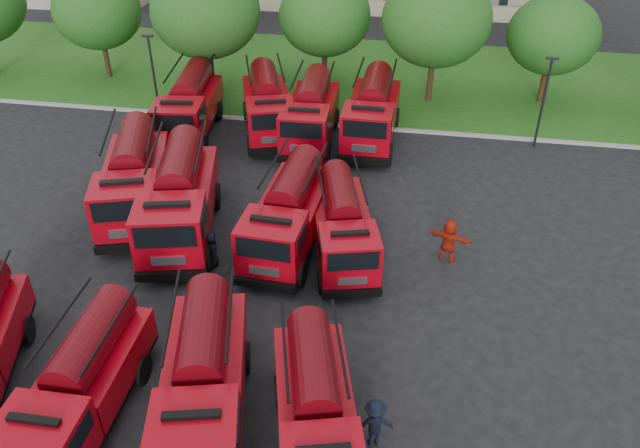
# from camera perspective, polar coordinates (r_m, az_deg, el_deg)

# --- Properties ---
(ground) EXTENTS (140.00, 140.00, 0.00)m
(ground) POSITION_cam_1_polar(r_m,az_deg,el_deg) (23.03, -6.99, -10.12)
(ground) COLOR black
(ground) RESTS_ON ground
(lawn) EXTENTS (70.00, 16.00, 0.12)m
(lawn) POSITION_cam_1_polar(r_m,az_deg,el_deg) (44.92, 2.12, 13.42)
(lawn) COLOR #1E4A13
(lawn) RESTS_ON ground
(curb) EXTENTS (70.00, 0.30, 0.14)m
(curb) POSITION_cam_1_polar(r_m,az_deg,el_deg) (37.53, 0.39, 9.10)
(curb) COLOR gray
(curb) RESTS_ON ground
(tree_1) EXTENTS (5.71, 5.71, 6.98)m
(tree_1) POSITION_cam_1_polar(r_m,az_deg,el_deg) (45.66, -19.71, 17.84)
(tree_1) COLOR #382314
(tree_1) RESTS_ON ground
(tree_2) EXTENTS (6.72, 6.72, 8.22)m
(tree_2) POSITION_cam_1_polar(r_m,az_deg,el_deg) (40.91, -10.44, 18.62)
(tree_2) COLOR #382314
(tree_2) RESTS_ON ground
(tree_3) EXTENTS (5.88, 5.88, 7.19)m
(tree_3) POSITION_cam_1_polar(r_m,az_deg,el_deg) (41.72, 0.43, 18.49)
(tree_3) COLOR #382314
(tree_3) RESTS_ON ground
(tree_4) EXTENTS (6.55, 6.55, 8.01)m
(tree_4) POSITION_cam_1_polar(r_m,az_deg,el_deg) (39.63, 10.61, 17.90)
(tree_4) COLOR #382314
(tree_4) RESTS_ON ground
(tree_5) EXTENTS (5.46, 5.46, 6.68)m
(tree_5) POSITION_cam_1_polar(r_m,az_deg,el_deg) (41.52, 20.54, 15.86)
(tree_5) COLOR #382314
(tree_5) RESTS_ON ground
(lamp_post_0) EXTENTS (0.60, 0.25, 5.11)m
(lamp_post_0) POSITION_cam_1_polar(r_m,az_deg,el_deg) (38.59, -15.00, 13.23)
(lamp_post_0) COLOR black
(lamp_post_0) RESTS_ON ground
(lamp_post_1) EXTENTS (0.60, 0.25, 5.11)m
(lamp_post_1) POSITION_cam_1_polar(r_m,az_deg,el_deg) (35.95, 19.81, 10.82)
(lamp_post_1) COLOR black
(lamp_post_1) RESTS_ON ground
(fire_truck_1) EXTENTS (2.51, 6.60, 2.98)m
(fire_truck_1) POSITION_cam_1_polar(r_m,az_deg,el_deg) (20.61, -21.00, -13.51)
(fire_truck_1) COLOR black
(fire_truck_1) RESTS_ON ground
(fire_truck_2) EXTENTS (3.96, 7.30, 3.16)m
(fire_truck_2) POSITION_cam_1_polar(r_m,az_deg,el_deg) (19.69, -10.62, -13.64)
(fire_truck_2) COLOR black
(fire_truck_2) RESTS_ON ground
(fire_truck_3) EXTENTS (3.77, 6.71, 2.90)m
(fire_truck_3) POSITION_cam_1_polar(r_m,az_deg,el_deg) (18.78, -0.39, -16.55)
(fire_truck_3) COLOR black
(fire_truck_3) RESTS_ON ground
(fire_truck_4) EXTENTS (4.87, 8.20, 3.54)m
(fire_truck_4) POSITION_cam_1_polar(r_m,az_deg,el_deg) (29.70, -16.67, 4.06)
(fire_truck_4) COLOR black
(fire_truck_4) RESTS_ON ground
(fire_truck_5) EXTENTS (4.46, 8.34, 3.61)m
(fire_truck_5) POSITION_cam_1_polar(r_m,az_deg,el_deg) (27.61, -12.72, 2.38)
(fire_truck_5) COLOR black
(fire_truck_5) RESTS_ON ground
(fire_truck_6) EXTENTS (2.97, 7.31, 3.27)m
(fire_truck_6) POSITION_cam_1_polar(r_m,az_deg,el_deg) (26.28, -2.90, 1.05)
(fire_truck_6) COLOR black
(fire_truck_6) RESTS_ON ground
(fire_truck_7) EXTENTS (3.84, 6.91, 2.99)m
(fire_truck_7) POSITION_cam_1_polar(r_m,az_deg,el_deg) (25.76, 2.08, -0.05)
(fire_truck_7) COLOR black
(fire_truck_7) RESTS_ON ground
(fire_truck_8) EXTENTS (3.50, 7.74, 3.40)m
(fire_truck_8) POSITION_cam_1_polar(r_m,az_deg,el_deg) (36.69, -11.85, 10.57)
(fire_truck_8) COLOR black
(fire_truck_8) RESTS_ON ground
(fire_truck_9) EXTENTS (4.67, 7.76, 3.35)m
(fire_truck_9) POSITION_cam_1_polar(r_m,az_deg,el_deg) (36.21, -4.81, 10.82)
(fire_truck_9) COLOR black
(fire_truck_9) RESTS_ON ground
(fire_truck_10) EXTENTS (2.95, 7.42, 3.33)m
(fire_truck_10) POSITION_cam_1_polar(r_m,az_deg,el_deg) (35.16, -0.85, 10.18)
(fire_truck_10) COLOR black
(fire_truck_10) RESTS_ON ground
(fire_truck_11) EXTENTS (2.85, 7.60, 3.45)m
(fire_truck_11) POSITION_cam_1_polar(r_m,az_deg,el_deg) (35.28, 4.80, 10.25)
(fire_truck_11) COLOR black
(fire_truck_11) RESTS_ON ground
(firefighter_3) EXTENTS (1.24, 0.83, 1.76)m
(firefighter_3) POSITION_cam_1_polar(r_m,az_deg,el_deg) (19.97, 4.87, -19.24)
(firefighter_3) COLOR black
(firefighter_3) RESTS_ON ground
(firefighter_4) EXTENTS (0.80, 0.91, 1.56)m
(firefighter_4) POSITION_cam_1_polar(r_m,az_deg,el_deg) (26.39, -9.71, -3.68)
(firefighter_4) COLOR black
(firefighter_4) RESTS_ON ground
(firefighter_5) EXTENTS (1.97, 1.29, 1.96)m
(firefighter_5) POSITION_cam_1_polar(r_m,az_deg,el_deg) (26.85, 11.47, -3.17)
(firefighter_5) COLOR #AC220D
(firefighter_5) RESTS_ON ground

